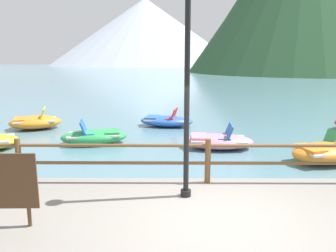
% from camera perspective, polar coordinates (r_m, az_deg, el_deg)
% --- Properties ---
extents(ground_plane, '(200.00, 200.00, 0.00)m').
position_cam_1_polar(ground_plane, '(45.15, 1.41, 7.99)').
color(ground_plane, slate).
extents(dock_railing, '(23.92, 0.12, 0.95)m').
position_cam_1_polar(dock_railing, '(6.94, 6.92, -5.23)').
color(dock_railing, brown).
rests_on(dock_railing, promenade_dock).
extents(lamp_post, '(0.28, 0.28, 3.89)m').
position_cam_1_polar(lamp_post, '(5.90, 3.35, 9.45)').
color(lamp_post, black).
rests_on(lamp_post, promenade_dock).
extents(pedal_boat_1, '(2.41, 1.43, 0.82)m').
position_cam_1_polar(pedal_boat_1, '(11.18, 8.60, -2.56)').
color(pedal_boat_1, pink).
rests_on(pedal_boat_1, ground).
extents(pedal_boat_3, '(2.47, 1.58, 0.84)m').
position_cam_1_polar(pedal_boat_3, '(11.91, -12.61, -1.75)').
color(pedal_boat_3, green).
rests_on(pedal_boat_3, ground).
extents(pedal_boat_4, '(2.46, 1.86, 0.90)m').
position_cam_1_polar(pedal_boat_4, '(10.59, 25.72, -4.12)').
color(pedal_boat_4, orange).
rests_on(pedal_boat_4, ground).
extents(pedal_boat_5, '(2.54, 1.64, 0.81)m').
position_cam_1_polar(pedal_boat_5, '(14.61, -0.32, 0.93)').
color(pedal_boat_5, blue).
rests_on(pedal_boat_5, ground).
extents(pedal_boat_6, '(2.42, 1.95, 0.88)m').
position_cam_1_polar(pedal_boat_6, '(15.16, -22.05, 0.65)').
color(pedal_boat_6, orange).
rests_on(pedal_boat_6, ground).
extents(distant_peak, '(74.88, 74.88, 25.82)m').
position_cam_1_polar(distant_peak, '(136.59, -3.95, 15.93)').
color(distant_peak, '#A8B2C1').
rests_on(distant_peak, ground).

